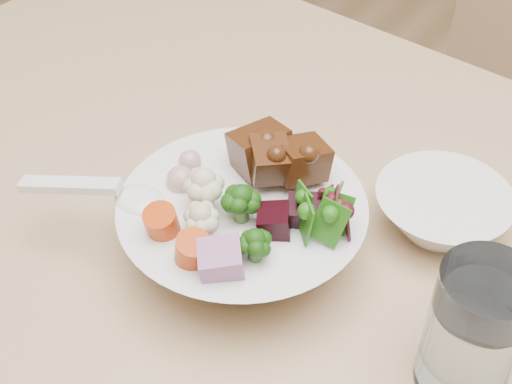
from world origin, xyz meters
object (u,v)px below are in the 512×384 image
chair_far (495,174)px  side_bowl (441,211)px  food_bowl (245,226)px  water_glass (472,336)px

chair_far → side_bowl: (0.06, -0.56, 0.38)m
chair_far → food_bowl: size_ratio=3.45×
chair_far → water_glass: (0.16, -0.72, 0.42)m
chair_far → food_bowl: (-0.08, -0.71, 0.40)m
chair_far → food_bowl: food_bowl is taller
food_bowl → side_bowl: 0.21m
side_bowl → chair_far: bearing=96.6°
water_glass → side_bowl: bearing=119.7°
food_bowl → water_glass: (0.24, -0.01, 0.02)m
food_bowl → water_glass: size_ratio=1.81×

